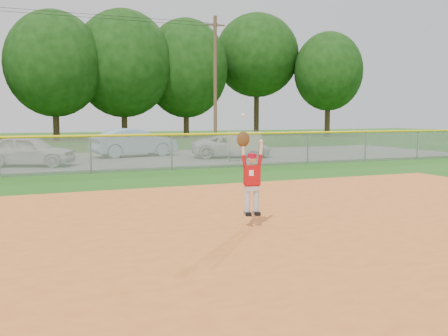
# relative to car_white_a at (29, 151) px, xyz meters

# --- Properties ---
(ground) EXTENTS (120.00, 120.00, 0.00)m
(ground) POSITION_rel_car_white_a_xyz_m (2.22, -13.72, -0.72)
(ground) COLOR #1E5112
(ground) RESTS_ON ground
(clay_infield) EXTENTS (24.00, 16.00, 0.04)m
(clay_infield) POSITION_rel_car_white_a_xyz_m (2.22, -16.72, -0.70)
(clay_infield) COLOR #CD6325
(clay_infield) RESTS_ON ground
(parking_strip) EXTENTS (44.00, 10.00, 0.03)m
(parking_strip) POSITION_rel_car_white_a_xyz_m (2.22, 2.28, -0.71)
(parking_strip) COLOR #66635F
(parking_strip) RESTS_ON ground
(car_white_a) EXTENTS (4.40, 3.06, 1.39)m
(car_white_a) POSITION_rel_car_white_a_xyz_m (0.00, 0.00, 0.00)
(car_white_a) COLOR silver
(car_white_a) RESTS_ON parking_strip
(car_blue) EXTENTS (4.92, 2.46, 1.55)m
(car_blue) POSITION_rel_car_white_a_xyz_m (5.54, 3.53, 0.08)
(car_blue) COLOR #7FA8BE
(car_blue) RESTS_ON parking_strip
(car_white_b) EXTENTS (4.66, 2.88, 1.21)m
(car_white_b) POSITION_rel_car_white_a_xyz_m (10.25, 0.84, -0.09)
(car_white_b) COLOR silver
(car_white_b) RESTS_ON parking_strip
(sponsor_sign) EXTENTS (1.66, 0.43, 1.51)m
(sponsor_sign) POSITION_rel_car_white_a_xyz_m (9.84, -1.73, 0.27)
(sponsor_sign) COLOR gray
(sponsor_sign) RESTS_ON ground
(outfield_fence) EXTENTS (40.06, 0.10, 1.55)m
(outfield_fence) POSITION_rel_car_white_a_xyz_m (2.22, -3.72, 0.16)
(outfield_fence) COLOR gray
(outfield_fence) RESTS_ON ground
(power_lines) EXTENTS (19.40, 0.24, 9.00)m
(power_lines) POSITION_rel_car_white_a_xyz_m (3.22, 8.28, 3.95)
(power_lines) COLOR #4C3823
(power_lines) RESTS_ON ground
(tree_line) EXTENTS (62.37, 13.00, 14.43)m
(tree_line) POSITION_rel_car_white_a_xyz_m (3.18, 24.18, 6.81)
(tree_line) COLOR #422D1C
(tree_line) RESTS_ON ground
(ballplayer) EXTENTS (0.57, 0.26, 2.08)m
(ballplayer) POSITION_rel_car_white_a_xyz_m (3.95, -14.85, 0.40)
(ballplayer) COLOR silver
(ballplayer) RESTS_ON ground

